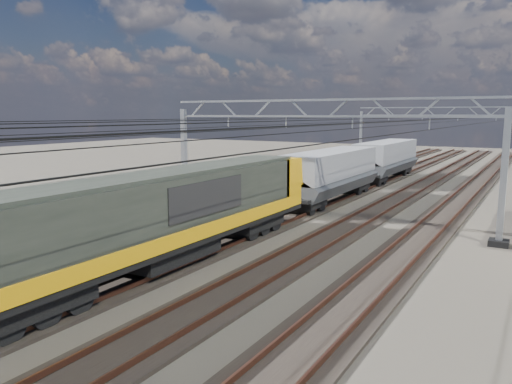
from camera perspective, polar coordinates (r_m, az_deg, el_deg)
The scene contains 12 objects.
ground at distance 25.45m, azimuth 3.29°, elevation -5.39°, with size 160.00×160.00×0.00m, color #2A251F.
track_outer_west at distance 28.57m, azimuth -7.51°, elevation -3.71°, with size 2.60×140.00×0.30m.
track_loco at distance 26.37m, azimuth -0.60°, elevation -4.70°, with size 2.60×140.00×0.30m.
track_inner_east at distance 24.62m, azimuth 7.46°, elevation -5.77°, with size 2.60×140.00×0.30m.
track_outer_east at distance 23.43m, azimuth 16.58°, elevation -6.83°, with size 2.60×140.00×0.30m.
catenary_gantry_mid at distance 28.39m, azimuth 7.04°, elevation 4.05°, with size 19.90×0.90×7.11m.
catenary_gantry_far at distance 63.04m, azimuth 20.17°, elevation 6.21°, with size 19.90×0.90×7.11m.
overhead_wires at distance 32.01m, azimuth 9.96°, elevation 7.83°, with size 12.03×140.00×0.53m.
locomotive at distance 20.60m, azimuth -10.13°, elevation -2.29°, with size 2.76×21.10×3.62m.
hopper_wagon_lead at distance 35.80m, azimuth 8.51°, elevation 2.32°, with size 3.38×13.00×3.25m.
hopper_wagon_mid at distance 49.21m, azimuth 14.69°, elevation 3.90°, with size 3.38×13.00×3.25m.
trackside_cabinet at distance 23.56m, azimuth -26.05°, elevation -5.37°, with size 0.38×0.30×1.11m.
Camera 1 is at (11.15, -22.00, 6.28)m, focal length 35.00 mm.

